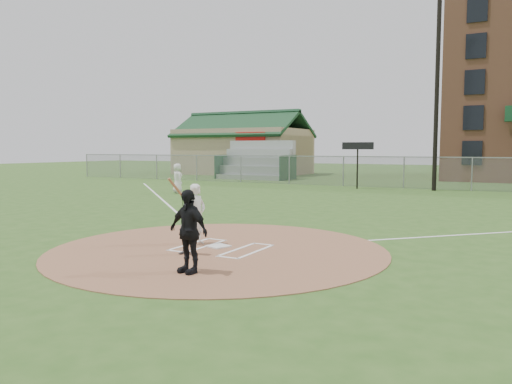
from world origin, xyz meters
The scene contains 14 objects.
ground centered at (0.00, 0.00, 0.00)m, with size 140.00×140.00×0.00m, color #2F541C.
dirt_circle centered at (0.00, 0.00, 0.01)m, with size 8.40×8.40×0.02m, color #976547.
home_plate centered at (-0.15, 0.23, 0.04)m, with size 0.50×0.50×0.03m, color silver.
foul_line_third centered at (-9.00, 9.00, 0.01)m, with size 0.10×24.00×0.01m, color white.
catcher centered at (-0.24, -0.95, 0.54)m, with size 0.50×0.39×1.03m, color slate.
umpire centered at (0.75, -2.31, 0.87)m, with size 1.00×0.42×1.70m, color black.
ondeck_player centered at (-10.63, 12.41, 0.84)m, with size 0.82×0.54×1.68m, color silver.
batters_boxes centered at (0.00, 0.15, 0.03)m, with size 2.08×1.88×0.01m.
batter_at_plate centered at (-0.84, 0.28, 0.82)m, with size 0.66×0.98×1.78m.
outfield_fence centered at (0.00, 22.00, 1.02)m, with size 56.08×0.08×2.03m.
bleachers centered at (-13.00, 26.20, 1.59)m, with size 6.08×3.20×3.20m.
clubhouse centered at (-18.00, 32.99, 2.39)m, with size 12.20×8.71×6.23m.
light_pole centered at (2.00, 21.00, 6.61)m, with size 1.20×0.30×12.22m.
scoreboard_sign centered at (-2.50, 20.20, 2.39)m, with size 2.00×0.10×2.93m.
Camera 1 is at (6.65, -10.44, 2.53)m, focal length 35.00 mm.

